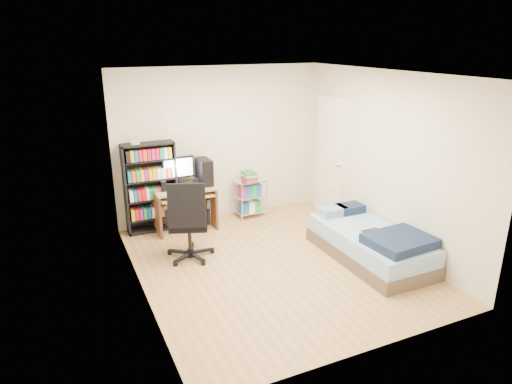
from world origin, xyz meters
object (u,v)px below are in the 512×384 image
office_chair (189,234)px  bed (371,243)px  computer_desk (189,190)px  media_shelf (150,187)px

office_chair → bed: office_chair is taller
computer_desk → bed: size_ratio=0.63×
media_shelf → office_chair: size_ratio=1.29×
computer_desk → office_chair: size_ratio=1.03×
computer_desk → office_chair: 1.15m
office_chair → media_shelf: bearing=121.7°
media_shelf → computer_desk: media_shelf is taller
media_shelf → computer_desk: size_ratio=1.25×
media_shelf → office_chair: (0.24, -1.20, -0.36)m
media_shelf → computer_desk: 0.59m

